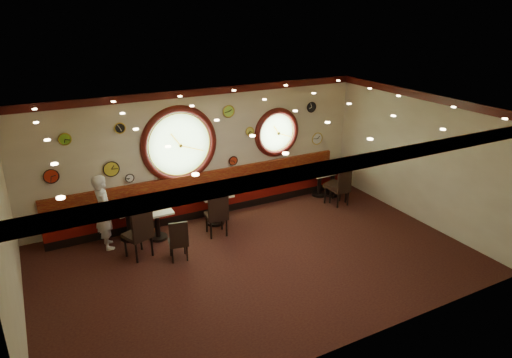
# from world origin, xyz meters

# --- Properties ---
(floor) EXTENTS (9.00, 6.00, 0.00)m
(floor) POSITION_xyz_m (0.00, 0.00, 0.00)
(floor) COLOR black
(floor) RESTS_ON ground
(ceiling) EXTENTS (9.00, 6.00, 0.02)m
(ceiling) POSITION_xyz_m (0.00, 0.00, 3.20)
(ceiling) COLOR gold
(ceiling) RESTS_ON wall_back
(wall_back) EXTENTS (9.00, 0.02, 3.20)m
(wall_back) POSITION_xyz_m (0.00, 3.00, 1.60)
(wall_back) COLOR beige
(wall_back) RESTS_ON floor
(wall_front) EXTENTS (9.00, 0.02, 3.20)m
(wall_front) POSITION_xyz_m (0.00, -3.00, 1.60)
(wall_front) COLOR beige
(wall_front) RESTS_ON floor
(wall_left) EXTENTS (0.02, 6.00, 3.20)m
(wall_left) POSITION_xyz_m (-4.50, 0.00, 1.60)
(wall_left) COLOR beige
(wall_left) RESTS_ON floor
(wall_right) EXTENTS (0.02, 6.00, 3.20)m
(wall_right) POSITION_xyz_m (4.50, 0.00, 1.60)
(wall_right) COLOR beige
(wall_right) RESTS_ON floor
(molding_back) EXTENTS (9.00, 0.10, 0.18)m
(molding_back) POSITION_xyz_m (0.00, 2.95, 3.11)
(molding_back) COLOR #3D0D0B
(molding_back) RESTS_ON wall_back
(molding_front) EXTENTS (9.00, 0.10, 0.18)m
(molding_front) POSITION_xyz_m (0.00, -2.95, 3.11)
(molding_front) COLOR #3D0D0B
(molding_front) RESTS_ON wall_back
(molding_right) EXTENTS (0.10, 6.00, 0.18)m
(molding_right) POSITION_xyz_m (4.45, 0.00, 3.11)
(molding_right) COLOR #3D0D0B
(molding_right) RESTS_ON wall_back
(banquette_base) EXTENTS (8.00, 0.55, 0.20)m
(banquette_base) POSITION_xyz_m (0.00, 2.72, 0.10)
(banquette_base) COLOR black
(banquette_base) RESTS_ON floor
(banquette_seat) EXTENTS (8.00, 0.55, 0.30)m
(banquette_seat) POSITION_xyz_m (0.00, 2.72, 0.35)
(banquette_seat) COLOR #570907
(banquette_seat) RESTS_ON banquette_base
(banquette_back) EXTENTS (8.00, 0.10, 0.55)m
(banquette_back) POSITION_xyz_m (0.00, 2.94, 0.75)
(banquette_back) COLOR #65070E
(banquette_back) RESTS_ON wall_back
(porthole_left_glass) EXTENTS (1.66, 0.02, 1.66)m
(porthole_left_glass) POSITION_xyz_m (-0.60, 3.00, 1.85)
(porthole_left_glass) COLOR #96CB7A
(porthole_left_glass) RESTS_ON wall_back
(porthole_left_frame) EXTENTS (1.98, 0.18, 1.98)m
(porthole_left_frame) POSITION_xyz_m (-0.60, 2.98, 1.85)
(porthole_left_frame) COLOR #3D0D0B
(porthole_left_frame) RESTS_ON wall_back
(porthole_left_ring) EXTENTS (1.61, 0.03, 1.61)m
(porthole_left_ring) POSITION_xyz_m (-0.60, 2.95, 1.85)
(porthole_left_ring) COLOR gold
(porthole_left_ring) RESTS_ON wall_back
(porthole_right_glass) EXTENTS (1.10, 0.02, 1.10)m
(porthole_right_glass) POSITION_xyz_m (2.20, 3.00, 1.80)
(porthole_right_glass) COLOR #96CB7A
(porthole_right_glass) RESTS_ON wall_back
(porthole_right_frame) EXTENTS (1.38, 0.18, 1.38)m
(porthole_right_frame) POSITION_xyz_m (2.20, 2.98, 1.80)
(porthole_right_frame) COLOR #3D0D0B
(porthole_right_frame) RESTS_ON wall_back
(porthole_right_ring) EXTENTS (1.09, 0.03, 1.09)m
(porthole_right_ring) POSITION_xyz_m (2.20, 2.95, 1.80)
(porthole_right_ring) COLOR gold
(porthole_right_ring) RESTS_ON wall_back
(wall_clock_0) EXTENTS (0.36, 0.03, 0.36)m
(wall_clock_0) POSITION_xyz_m (-2.30, 2.96, 1.50)
(wall_clock_0) COLOR gold
(wall_clock_0) RESTS_ON wall_back
(wall_clock_1) EXTENTS (0.22, 0.03, 0.22)m
(wall_clock_1) POSITION_xyz_m (1.35, 2.96, 1.95)
(wall_clock_1) COLOR #E2E94D
(wall_clock_1) RESTS_ON wall_back
(wall_clock_2) EXTENTS (0.34, 0.03, 0.34)m
(wall_clock_2) POSITION_xyz_m (3.55, 2.96, 1.45)
(wall_clock_2) COLOR white
(wall_clock_2) RESTS_ON wall_back
(wall_clock_3) EXTENTS (0.26, 0.03, 0.26)m
(wall_clock_3) POSITION_xyz_m (-3.20, 2.96, 2.35)
(wall_clock_3) COLOR #6DB424
(wall_clock_3) RESTS_ON wall_back
(wall_clock_4) EXTENTS (0.28, 0.03, 0.28)m
(wall_clock_4) POSITION_xyz_m (3.30, 2.96, 2.40)
(wall_clock_4) COLOR black
(wall_clock_4) RESTS_ON wall_back
(wall_clock_5) EXTENTS (0.32, 0.03, 0.32)m
(wall_clock_5) POSITION_xyz_m (-3.60, 2.96, 1.55)
(wall_clock_5) COLOR red
(wall_clock_5) RESTS_ON wall_back
(wall_clock_6) EXTENTS (0.30, 0.03, 0.30)m
(wall_clock_6) POSITION_xyz_m (0.75, 2.96, 2.55)
(wall_clock_6) COLOR #95D141
(wall_clock_6) RESTS_ON wall_back
(wall_clock_7) EXTENTS (0.20, 0.03, 0.20)m
(wall_clock_7) POSITION_xyz_m (-1.90, 2.96, 1.20)
(wall_clock_7) COLOR white
(wall_clock_7) RESTS_ON wall_back
(wall_clock_8) EXTENTS (0.24, 0.03, 0.24)m
(wall_clock_8) POSITION_xyz_m (0.85, 2.96, 1.20)
(wall_clock_8) COLOR red
(wall_clock_8) RESTS_ON wall_back
(wall_clock_9) EXTENTS (0.24, 0.03, 0.24)m
(wall_clock_9) POSITION_xyz_m (-2.00, 2.96, 2.45)
(wall_clock_9) COLOR black
(wall_clock_9) RESTS_ON wall_back
(table_a) EXTENTS (0.89, 0.89, 0.80)m
(table_a) POSITION_xyz_m (-2.17, 2.20, 0.51)
(table_a) COLOR black
(table_a) RESTS_ON floor
(table_b) EXTENTS (0.67, 0.67, 0.73)m
(table_b) POSITION_xyz_m (-1.60, 1.89, 0.46)
(table_b) COLOR black
(table_b) RESTS_ON floor
(table_c) EXTENTS (0.76, 0.76, 0.83)m
(table_c) POSITION_xyz_m (-0.11, 2.00, 0.52)
(table_c) COLOR black
(table_c) RESTS_ON floor
(table_d) EXTENTS (0.65, 0.65, 0.71)m
(table_d) POSITION_xyz_m (3.20, 2.24, 0.45)
(table_d) COLOR black
(table_d) RESTS_ON floor
(table_e) EXTENTS (0.83, 0.83, 0.86)m
(table_e) POSITION_xyz_m (3.56, 2.13, 0.54)
(table_e) COLOR black
(table_e) RESTS_ON floor
(chair_a) EXTENTS (0.65, 0.65, 0.75)m
(chair_a) POSITION_xyz_m (-2.15, 1.20, 0.69)
(chair_a) COLOR black
(chair_a) RESTS_ON floor
(chair_b) EXTENTS (0.45, 0.45, 0.58)m
(chair_b) POSITION_xyz_m (-1.48, 0.72, 0.54)
(chair_b) COLOR black
(chair_b) RESTS_ON floor
(chair_c) EXTENTS (0.53, 0.53, 0.71)m
(chair_c) POSITION_xyz_m (-0.32, 1.35, 0.65)
(chair_c) COLOR black
(chair_c) RESTS_ON floor
(chair_d) EXTENTS (0.68, 0.68, 0.77)m
(chair_d) POSITION_xyz_m (3.33, 1.50, 0.71)
(chair_d) COLOR black
(chair_d) RESTS_ON floor
(chair_e) EXTENTS (0.44, 0.44, 0.64)m
(chair_e) POSITION_xyz_m (3.31, 1.39, 0.59)
(chair_e) COLOR black
(chair_e) RESTS_ON floor
(condiment_a_salt) EXTENTS (0.03, 0.03, 0.09)m
(condiment_a_salt) POSITION_xyz_m (-2.31, 2.22, 0.85)
(condiment_a_salt) COLOR silver
(condiment_a_salt) RESTS_ON table_a
(condiment_b_salt) EXTENTS (0.03, 0.03, 0.10)m
(condiment_b_salt) POSITION_xyz_m (-1.73, 1.90, 0.78)
(condiment_b_salt) COLOR silver
(condiment_b_salt) RESTS_ON table_b
(condiment_c_salt) EXTENTS (0.04, 0.04, 0.11)m
(condiment_c_salt) POSITION_xyz_m (-0.26, 2.08, 0.88)
(condiment_c_salt) COLOR silver
(condiment_c_salt) RESTS_ON table_c
(condiment_d_salt) EXTENTS (0.04, 0.04, 0.11)m
(condiment_d_salt) POSITION_xyz_m (3.10, 2.32, 0.77)
(condiment_d_salt) COLOR silver
(condiment_d_salt) RESTS_ON table_d
(condiment_a_pepper) EXTENTS (0.04, 0.04, 0.10)m
(condiment_a_pepper) POSITION_xyz_m (-2.14, 2.17, 0.85)
(condiment_a_pepper) COLOR silver
(condiment_a_pepper) RESTS_ON table_a
(condiment_b_pepper) EXTENTS (0.03, 0.03, 0.09)m
(condiment_b_pepper) POSITION_xyz_m (-1.63, 1.83, 0.78)
(condiment_b_pepper) COLOR #BCBCC0
(condiment_b_pepper) RESTS_ON table_b
(condiment_c_pepper) EXTENTS (0.04, 0.04, 0.10)m
(condiment_c_pepper) POSITION_xyz_m (-0.06, 1.97, 0.88)
(condiment_c_pepper) COLOR silver
(condiment_c_pepper) RESTS_ON table_c
(condiment_d_pepper) EXTENTS (0.03, 0.03, 0.09)m
(condiment_d_pepper) POSITION_xyz_m (3.17, 2.23, 0.76)
(condiment_d_pepper) COLOR silver
(condiment_d_pepper) RESTS_ON table_d
(condiment_a_bottle) EXTENTS (0.05, 0.05, 0.15)m
(condiment_a_bottle) POSITION_xyz_m (-2.04, 2.27, 0.88)
(condiment_a_bottle) COLOR orange
(condiment_a_bottle) RESTS_ON table_a
(condiment_b_bottle) EXTENTS (0.06, 0.06, 0.18)m
(condiment_b_bottle) POSITION_xyz_m (-1.56, 1.94, 0.82)
(condiment_b_bottle) COLOR yellow
(condiment_b_bottle) RESTS_ON table_b
(condiment_c_bottle) EXTENTS (0.06, 0.06, 0.18)m
(condiment_c_bottle) POSITION_xyz_m (-0.00, 2.11, 0.92)
(condiment_c_bottle) COLOR gold
(condiment_c_bottle) RESTS_ON table_c
(condiment_d_bottle) EXTENTS (0.05, 0.05, 0.17)m
(condiment_d_bottle) POSITION_xyz_m (3.31, 2.32, 0.80)
(condiment_d_bottle) COLOR gold
(condiment_d_bottle) RESTS_ON table_d
(condiment_e_salt) EXTENTS (0.04, 0.04, 0.10)m
(condiment_e_salt) POSITION_xyz_m (3.54, 2.19, 0.91)
(condiment_e_salt) COLOR silver
(condiment_e_salt) RESTS_ON table_e
(condiment_e_pepper) EXTENTS (0.04, 0.04, 0.11)m
(condiment_e_pepper) POSITION_xyz_m (3.57, 2.07, 0.92)
(condiment_e_pepper) COLOR silver
(condiment_e_pepper) RESTS_ON table_e
(condiment_e_bottle) EXTENTS (0.04, 0.04, 0.14)m
(condiment_e_bottle) POSITION_xyz_m (3.69, 2.24, 0.93)
(condiment_e_bottle) COLOR gold
(condiment_e_bottle) RESTS_ON table_e
(waiter) EXTENTS (0.42, 0.63, 1.72)m
(waiter) POSITION_xyz_m (-2.70, 2.06, 0.86)
(waiter) COLOR white
(waiter) RESTS_ON floor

